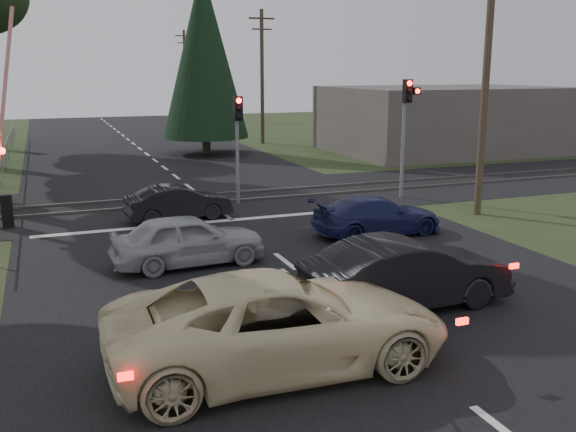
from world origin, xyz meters
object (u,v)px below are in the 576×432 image
traffic_signal_right (407,115)px  cream_coupe (279,322)px  utility_pole_near (486,80)px  blue_sedan (377,216)px  dark_hatchback (406,274)px  utility_pole_far (185,72)px  traffic_signal_center (238,131)px  dark_car_far (179,203)px  utility_pole_mid (262,74)px  silver_car (188,240)px

traffic_signal_right → cream_coupe: bearing=-128.7°
utility_pole_near → blue_sedan: 6.44m
traffic_signal_right → dark_hatchback: traffic_signal_right is taller
utility_pole_far → blue_sedan: utility_pole_far is taller
traffic_signal_center → dark_hatchback: traffic_signal_center is taller
cream_coupe → traffic_signal_right: bearing=-37.5°
utility_pole_near → utility_pole_far: (0.00, 49.00, 0.00)m
utility_pole_far → dark_hatchback: size_ratio=1.93×
traffic_signal_right → cream_coupe: size_ratio=0.79×
dark_car_far → utility_pole_near: bearing=-111.4°
utility_pole_mid → utility_pole_far: 25.00m
traffic_signal_center → utility_pole_far: bearing=80.4°
cream_coupe → dark_hatchback: bearing=-63.3°
cream_coupe → utility_pole_far: bearing=-9.4°
utility_pole_mid → silver_car: bearing=-112.7°
utility_pole_mid → dark_hatchback: utility_pole_mid is taller
traffic_signal_right → blue_sedan: 6.69m
dark_hatchback → traffic_signal_center: bearing=-1.4°
utility_pole_mid → silver_car: utility_pole_mid is taller
utility_pole_far → cream_coupe: size_ratio=1.51×
utility_pole_far → dark_car_far: bearing=-102.5°
utility_pole_near → traffic_signal_right: bearing=105.3°
silver_car → blue_sedan: silver_car is taller
traffic_signal_right → utility_pole_far: 45.56m
utility_pole_mid → silver_car: (-11.00, -26.36, -4.04)m
traffic_signal_center → utility_pole_far: size_ratio=0.46×
utility_pole_near → silver_car: (-11.00, -2.36, -4.04)m
utility_pole_far → silver_car: utility_pole_far is taller
traffic_signal_right → cream_coupe: traffic_signal_right is taller
cream_coupe → utility_pole_mid: bearing=-17.0°
dark_car_far → cream_coupe: bearing=171.7°
utility_pole_mid → dark_hatchback: bearing=-103.1°
utility_pole_near → silver_car: utility_pole_near is taller
dark_hatchback → blue_sedan: (2.48, 5.83, -0.17)m
traffic_signal_center → cream_coupe: bearing=-103.8°
traffic_signal_right → traffic_signal_center: traffic_signal_right is taller
utility_pole_mid → cream_coupe: size_ratio=1.51×
utility_pole_mid → cream_coupe: (-10.81, -32.82, -3.90)m
utility_pole_mid → blue_sedan: 26.07m
traffic_signal_right → utility_pole_mid: bearing=87.3°
utility_pole_near → utility_pole_far: 49.00m
silver_car → dark_car_far: 5.37m
traffic_signal_center → utility_pole_near: (7.50, -4.68, 1.92)m
cream_coupe → silver_car: cream_coupe is taller
utility_pole_near → utility_pole_far: size_ratio=1.00×
traffic_signal_center → utility_pole_mid: (7.50, 19.32, 1.92)m
utility_pole_far → traffic_signal_center: bearing=-99.6°
dark_hatchback → cream_coupe: bearing=113.0°
utility_pole_near → utility_pole_far: bearing=90.0°
dark_hatchback → silver_car: bearing=35.6°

